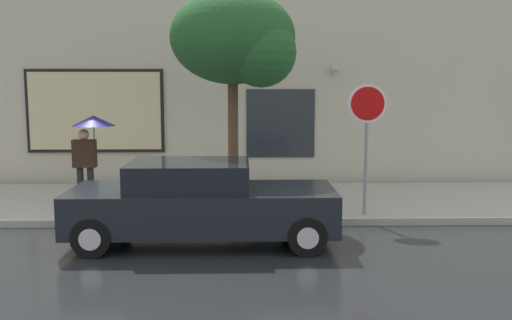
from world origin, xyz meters
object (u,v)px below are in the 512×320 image
parked_car (200,203)px  pedestrian_with_umbrella (90,136)px  street_tree (238,41)px  stop_sign (367,123)px

parked_car → pedestrian_with_umbrella: pedestrian_with_umbrella is taller
parked_car → street_tree: size_ratio=1.01×
parked_car → stop_sign: 3.74m
parked_car → street_tree: street_tree is taller
pedestrian_with_umbrella → street_tree: street_tree is taller
parked_car → stop_sign: size_ratio=1.75×
pedestrian_with_umbrella → street_tree: (3.16, -0.33, 1.97)m
street_tree → stop_sign: size_ratio=1.74×
street_tree → stop_sign: bearing=-15.1°
street_tree → stop_sign: street_tree is taller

